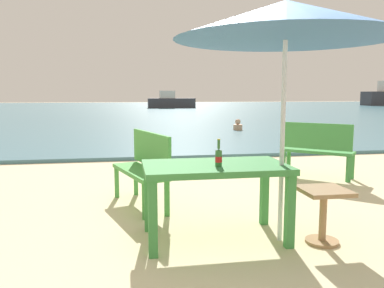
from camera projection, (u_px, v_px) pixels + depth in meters
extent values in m
plane|color=beige|center=(270.00, 245.00, 3.75)|extent=(120.00, 120.00, 0.00)
cube|color=teal|center=(141.00, 110.00, 33.06)|extent=(120.00, 50.00, 0.08)
cube|color=#3D8C42|center=(215.00, 167.00, 3.82)|extent=(1.40, 0.80, 0.06)
cube|color=#3D8C42|center=(153.00, 219.00, 3.43)|extent=(0.08, 0.08, 0.70)
cube|color=#3D8C42|center=(290.00, 212.00, 3.65)|extent=(0.08, 0.08, 0.70)
cube|color=#3D8C42|center=(148.00, 199.00, 4.10)|extent=(0.08, 0.08, 0.70)
cube|color=#3D8C42|center=(264.00, 193.00, 4.31)|extent=(0.08, 0.08, 0.70)
cylinder|color=#2D662D|center=(219.00, 158.00, 3.69)|extent=(0.06, 0.06, 0.16)
cone|color=#2D662D|center=(219.00, 150.00, 3.68)|extent=(0.06, 0.06, 0.03)
cylinder|color=#2D662D|center=(219.00, 144.00, 3.67)|extent=(0.03, 0.03, 0.09)
cylinder|color=red|center=(219.00, 159.00, 3.69)|extent=(0.07, 0.07, 0.05)
cylinder|color=gold|center=(219.00, 139.00, 3.66)|extent=(0.03, 0.03, 0.01)
cylinder|color=silver|center=(283.00, 125.00, 3.73)|extent=(0.04, 0.04, 2.30)
cone|color=#33598C|center=(286.00, 20.00, 3.60)|extent=(2.10, 2.10, 0.36)
cube|color=#9E7A51|center=(324.00, 191.00, 3.74)|extent=(0.44, 0.44, 0.04)
cylinder|color=#9E7A51|center=(323.00, 218.00, 3.78)|extent=(0.07, 0.07, 0.50)
cylinder|color=#9E7A51|center=(322.00, 241.00, 3.81)|extent=(0.32, 0.32, 0.03)
cube|color=#4C9E47|center=(139.00, 172.00, 5.01)|extent=(0.71, 1.25, 0.05)
cube|color=#4C9E47|center=(151.00, 149.00, 5.04)|extent=(0.40, 1.16, 0.44)
cube|color=#4C9E47|center=(117.00, 182.00, 5.46)|extent=(0.06, 0.06, 0.42)
cube|color=#4C9E47|center=(145.00, 202.00, 4.49)|extent=(0.06, 0.06, 0.42)
cube|color=#4C9E47|center=(136.00, 180.00, 5.58)|extent=(0.06, 0.06, 0.42)
cube|color=#4C9E47|center=(167.00, 198.00, 4.62)|extent=(0.06, 0.06, 0.42)
cube|color=#3D8C42|center=(317.00, 151.00, 6.75)|extent=(1.13, 1.07, 0.05)
cube|color=#3D8C42|center=(315.00, 136.00, 6.58)|extent=(0.92, 0.84, 0.44)
cube|color=#3D8C42|center=(352.00, 167.00, 6.61)|extent=(0.06, 0.06, 0.42)
cube|color=#3D8C42|center=(288.00, 161.00, 7.19)|extent=(0.06, 0.06, 0.42)
cube|color=#3D8C42|center=(349.00, 169.00, 6.37)|extent=(0.06, 0.06, 0.42)
cube|color=#3D8C42|center=(283.00, 163.00, 6.96)|extent=(0.06, 0.06, 0.42)
cylinder|color=tan|center=(238.00, 127.00, 14.61)|extent=(0.34, 0.34, 0.20)
sphere|color=tan|center=(238.00, 122.00, 14.59)|extent=(0.21, 0.21, 0.21)
cube|color=#38383F|center=(172.00, 103.00, 36.21)|extent=(4.34, 1.18, 0.89)
cube|color=silver|center=(167.00, 95.00, 36.04)|extent=(1.38, 0.89, 0.69)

